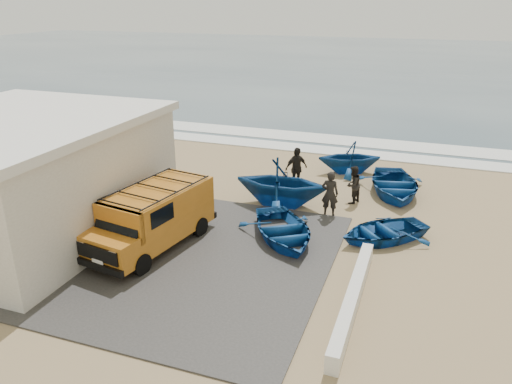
% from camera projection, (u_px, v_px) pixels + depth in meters
% --- Properties ---
extents(ground, '(160.00, 160.00, 0.00)m').
position_uv_depth(ground, '(230.00, 236.00, 18.45)').
color(ground, '#9D845B').
extents(slab, '(12.00, 10.00, 0.05)m').
position_uv_depth(slab, '(155.00, 251.00, 17.31)').
color(slab, '#3D3B38').
rests_on(slab, ground).
extents(ocean, '(180.00, 88.00, 0.01)m').
position_uv_depth(ocean, '(388.00, 62.00, 67.57)').
color(ocean, '#385166').
rests_on(ocean, ground).
extents(surf_line, '(180.00, 1.60, 0.06)m').
position_uv_depth(surf_line, '(309.00, 149.00, 28.96)').
color(surf_line, white).
rests_on(surf_line, ground).
extents(surf_wash, '(180.00, 2.20, 0.04)m').
position_uv_depth(surf_wash, '(319.00, 138.00, 31.16)').
color(surf_wash, white).
rests_on(surf_wash, ground).
extents(building, '(8.40, 9.40, 4.30)m').
position_uv_depth(building, '(19.00, 175.00, 18.25)').
color(building, silver).
rests_on(building, ground).
extents(parapet, '(0.35, 6.00, 0.55)m').
position_uv_depth(parapet, '(353.00, 298.00, 14.15)').
color(parapet, silver).
rests_on(parapet, ground).
extents(van, '(2.79, 5.31, 2.17)m').
position_uv_depth(van, '(154.00, 216.00, 17.30)').
color(van, '#BC6F1C').
rests_on(van, ground).
extents(boat_near_left, '(4.47, 4.80, 0.81)m').
position_uv_depth(boat_near_left, '(283.00, 230.00, 17.99)').
color(boat_near_left, navy).
rests_on(boat_near_left, ground).
extents(boat_near_right, '(4.18, 4.10, 0.71)m').
position_uv_depth(boat_near_right, '(383.00, 231.00, 18.03)').
color(boat_near_right, navy).
rests_on(boat_near_right, ground).
extents(boat_mid_left, '(3.97, 3.45, 2.05)m').
position_uv_depth(boat_mid_left, '(281.00, 182.00, 20.83)').
color(boat_mid_left, navy).
rests_on(boat_mid_left, ground).
extents(boat_mid_right, '(3.98, 4.89, 0.89)m').
position_uv_depth(boat_mid_right, '(394.00, 185.00, 22.20)').
color(boat_mid_right, navy).
rests_on(boat_mid_right, ground).
extents(boat_far_left, '(3.84, 3.61, 1.62)m').
position_uv_depth(boat_far_left, '(350.00, 157.00, 24.81)').
color(boat_far_left, navy).
rests_on(boat_far_left, ground).
extents(fisherman_front, '(0.71, 0.49, 1.87)m').
position_uv_depth(fisherman_front, '(330.00, 194.00, 19.88)').
color(fisherman_front, black).
rests_on(fisherman_front, ground).
extents(fisherman_middle, '(0.87, 0.97, 1.63)m').
position_uv_depth(fisherman_middle, '(353.00, 185.00, 21.15)').
color(fisherman_middle, black).
rests_on(fisherman_middle, ground).
extents(fisherman_back, '(1.12, 1.18, 1.96)m').
position_uv_depth(fisherman_back, '(296.00, 168.00, 22.67)').
color(fisherman_back, black).
rests_on(fisherman_back, ground).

